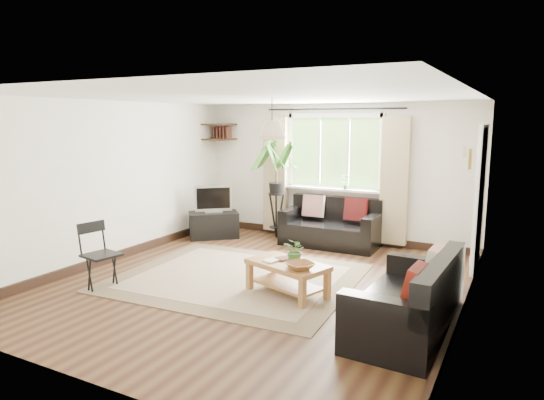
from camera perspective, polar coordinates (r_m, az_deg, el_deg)
The scene contains 24 objects.
floor at distance 6.43m, azimuth -1.69°, elevation -9.79°, with size 5.50×5.50×0.00m, color #311A10.
ceiling at distance 6.08m, azimuth -1.80°, elevation 12.09°, with size 5.50×5.50×0.00m, color white.
wall_back at distance 8.62m, azimuth 7.32°, elevation 3.24°, with size 5.00×0.02×2.40m, color white.
wall_front at distance 4.03m, azimuth -21.46°, elevation -4.36°, with size 5.00×0.02×2.40m, color white.
wall_left at distance 7.68m, azimuth -18.20°, elevation 2.09°, with size 0.02×5.50×2.40m, color white.
wall_right at distance 5.38m, azimuth 22.08°, elevation -1.06°, with size 0.02×5.50×2.40m, color white.
rug at distance 6.66m, azimuth -4.15°, elevation -9.05°, with size 3.11×2.66×0.02m, color beige.
window at distance 8.56m, azimuth 7.27°, elevation 5.54°, with size 2.50×0.16×2.16m, color white, non-canonical shape.
door at distance 7.09m, azimuth 23.18°, elevation -0.40°, with size 0.06×0.96×2.06m, color silver.
corner_shelf at distance 9.39m, azimuth -6.23°, elevation 7.98°, with size 0.50×0.50×0.34m, color black, non-canonical shape.
pendant_lamp at distance 6.43m, azimuth 0.00°, elevation 8.83°, with size 0.36×0.36×0.54m, color beige, non-canonical shape.
wall_sconce at distance 5.62m, azimuth 22.03°, elevation 4.91°, with size 0.12×0.12×0.28m, color beige, non-canonical shape.
sofa_back at distance 8.28m, azimuth 6.92°, elevation -2.76°, with size 1.62×0.81×0.76m, color black, non-canonical shape.
sofa_right at distance 5.09m, azimuth 15.48°, elevation -10.81°, with size 0.81×1.63×0.77m, color black, non-canonical shape.
coffee_table at distance 5.99m, azimuth 1.82°, elevation -9.21°, with size 0.99×0.54×0.41m, color olive, non-canonical shape.
table_plant at distance 5.86m, azimuth 2.79°, elevation -5.99°, with size 0.28×0.24×0.31m, color #39692A.
bowl at distance 5.67m, azimuth 3.32°, elevation -7.74°, with size 0.32×0.32×0.08m, color brown.
book_a at distance 6.04m, azimuth -0.50°, elevation -6.96°, with size 0.15×0.20×0.02m, color white.
book_b at distance 6.13m, azimuth 1.19°, elevation -6.67°, with size 0.17×0.23×0.02m, color #4F271F.
tv_stand at distance 8.87m, azimuth -6.86°, elevation -2.92°, with size 0.86×0.49×0.47m, color black.
tv at distance 8.78m, azimuth -6.93°, elevation 0.19°, with size 0.66×0.22×0.51m, color #A5A5AA, non-canonical shape.
palm_stand at distance 8.67m, azimuth 0.52°, elevation 1.26°, with size 0.69×0.69×1.77m, color black, non-canonical shape.
folding_chair at distance 6.51m, azimuth -19.43°, elevation -6.27°, with size 0.43×0.43×0.83m, color black, non-canonical shape.
sill_plant at distance 8.44m, azimuth 8.60°, elevation 2.15°, with size 0.14×0.10×0.27m, color #2D6023.
Camera 1 is at (3.00, -5.28, 2.11)m, focal length 32.00 mm.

